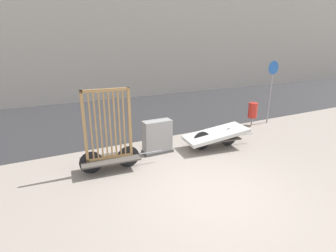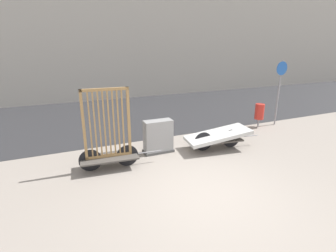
{
  "view_description": "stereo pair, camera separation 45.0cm",
  "coord_description": "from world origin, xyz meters",
  "px_view_note": "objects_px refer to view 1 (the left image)",
  "views": [
    {
      "loc": [
        -3.21,
        -4.06,
        3.18
      ],
      "look_at": [
        0.0,
        2.19,
        0.97
      ],
      "focal_mm": 28.0,
      "sensor_mm": 36.0,
      "label": 1
    },
    {
      "loc": [
        -2.8,
        -4.25,
        3.18
      ],
      "look_at": [
        0.0,
        2.19,
        0.97
      ],
      "focal_mm": 28.0,
      "sensor_mm": 36.0,
      "label": 2
    }
  ],
  "objects_px": {
    "utility_cabinet": "(157,138)",
    "trash_bin": "(253,110)",
    "bike_cart_with_bedframe": "(109,144)",
    "bike_cart_with_mattress": "(216,135)",
    "sign_post": "(271,83)"
  },
  "relations": [
    {
      "from": "bike_cart_with_bedframe",
      "to": "sign_post",
      "type": "relative_size",
      "value": 0.86
    },
    {
      "from": "bike_cart_with_mattress",
      "to": "sign_post",
      "type": "relative_size",
      "value": 0.96
    },
    {
      "from": "bike_cart_with_bedframe",
      "to": "utility_cabinet",
      "type": "relative_size",
      "value": 2.19
    },
    {
      "from": "bike_cart_with_bedframe",
      "to": "sign_post",
      "type": "height_order",
      "value": "sign_post"
    },
    {
      "from": "bike_cart_with_bedframe",
      "to": "utility_cabinet",
      "type": "distance_m",
      "value": 1.68
    },
    {
      "from": "sign_post",
      "to": "bike_cart_with_mattress",
      "type": "bearing_deg",
      "value": -160.87
    },
    {
      "from": "utility_cabinet",
      "to": "sign_post",
      "type": "distance_m",
      "value": 5.64
    },
    {
      "from": "bike_cart_with_mattress",
      "to": "sign_post",
      "type": "bearing_deg",
      "value": 26.26
    },
    {
      "from": "utility_cabinet",
      "to": "trash_bin",
      "type": "distance_m",
      "value": 4.66
    },
    {
      "from": "utility_cabinet",
      "to": "bike_cart_with_mattress",
      "type": "bearing_deg",
      "value": -15.36
    },
    {
      "from": "bike_cart_with_bedframe",
      "to": "sign_post",
      "type": "distance_m",
      "value": 7.21
    },
    {
      "from": "bike_cart_with_bedframe",
      "to": "bike_cart_with_mattress",
      "type": "relative_size",
      "value": 0.89
    },
    {
      "from": "bike_cart_with_bedframe",
      "to": "bike_cart_with_mattress",
      "type": "xyz_separation_m",
      "value": [
        3.39,
        0.0,
        -0.31
      ]
    },
    {
      "from": "bike_cart_with_mattress",
      "to": "sign_post",
      "type": "xyz_separation_m",
      "value": [
        3.65,
        1.27,
        1.23
      ]
    },
    {
      "from": "trash_bin",
      "to": "sign_post",
      "type": "relative_size",
      "value": 0.36
    }
  ]
}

